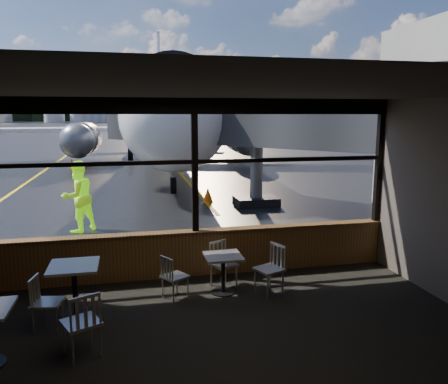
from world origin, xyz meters
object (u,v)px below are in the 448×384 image
object	(u,v)px
jet_bridge	(277,139)
cone_nose	(208,195)
chair_near_w	(175,277)
chair_mid_s	(81,323)
ground_crew	(78,197)
airliner	(163,77)
cafe_table_near	(223,274)
chair_mid_w	(48,303)
chair_near_n	(224,265)
chair_near_e	(269,270)
cafe_table_mid	(75,290)
cone_wing	(72,163)

from	to	relation	value
jet_bridge	cone_nose	bearing A→B (deg)	139.21
chair_near_w	chair_mid_s	bearing A→B (deg)	-73.05
jet_bridge	ground_crew	bearing A→B (deg)	-166.64
airliner	ground_crew	world-z (taller)	airliner
airliner	chair_near_w	world-z (taller)	airliner
cafe_table_near	chair_near_w	distance (m)	0.88
ground_crew	cone_nose	bearing A→B (deg)	176.94
chair_near_w	ground_crew	distance (m)	5.53
chair_mid_w	airliner	bearing A→B (deg)	-178.39
chair_near_n	chair_mid_s	distance (m)	3.03
chair_mid_s	chair_near_n	bearing A→B (deg)	14.13
jet_bridge	chair_near_e	distance (m)	7.41
cafe_table_mid	chair_near_e	bearing A→B (deg)	1.92
chair_mid_s	airliner	bearing A→B (deg)	57.84
jet_bridge	chair_near_w	world-z (taller)	jet_bridge
airliner	chair_near_n	bearing A→B (deg)	-88.82
chair_mid_s	ground_crew	world-z (taller)	ground_crew
chair_near_e	chair_near_n	bearing A→B (deg)	33.84
cone_wing	ground_crew	bearing A→B (deg)	-82.68
cafe_table_near	chair_mid_s	world-z (taller)	chair_mid_s
ground_crew	cafe_table_mid	bearing A→B (deg)	54.42
jet_bridge	chair_mid_s	world-z (taller)	jet_bridge
cafe_table_near	jet_bridge	bearing A→B (deg)	63.36
cafe_table_near	cone_wing	distance (m)	21.13
chair_near_w	cone_nose	distance (m)	8.58
cafe_table_near	ground_crew	distance (m)	5.86
chair_near_w	chair_near_n	distance (m)	1.00
chair_near_n	cafe_table_mid	bearing A→B (deg)	-11.31
airliner	chair_mid_s	bearing A→B (deg)	-94.13
cafe_table_mid	chair_near_w	bearing A→B (deg)	9.26
airliner	cafe_table_near	distance (m)	23.47
ground_crew	cone_wing	bearing A→B (deg)	-123.35
cafe_table_mid	chair_mid_s	size ratio (longest dim) A/B	0.90
chair_near_n	ground_crew	xyz separation A→B (m)	(-3.05, 4.75, 0.54)
chair_near_n	chair_mid_w	bearing A→B (deg)	-4.80
jet_bridge	chair_near_n	xyz separation A→B (m)	(-3.19, -6.23, -1.95)
cafe_table_near	chair_near_n	distance (m)	0.28
jet_bridge	cafe_table_near	distance (m)	7.54
chair_near_e	chair_near_n	size ratio (longest dim) A/B	1.05
chair_near_w	chair_mid_w	xyz separation A→B (m)	(-1.97, -0.71, 0.02)
airliner	cafe_table_mid	distance (m)	24.01
airliner	cafe_table_mid	xyz separation A→B (m)	(-3.38, -23.19, -5.26)
jet_bridge	chair_near_e	world-z (taller)	jet_bridge
airliner	chair_mid_w	size ratio (longest dim) A/B	44.01
chair_near_n	cone_nose	distance (m)	8.07
airliner	chair_near_e	distance (m)	23.66
chair_near_e	jet_bridge	bearing A→B (deg)	-42.28
chair_near_w	chair_mid_w	world-z (taller)	chair_mid_w
chair_near_n	chair_mid_s	xyz separation A→B (m)	(-2.36, -1.90, 0.03)
jet_bridge	chair_near_n	size ratio (longest dim) A/B	12.55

